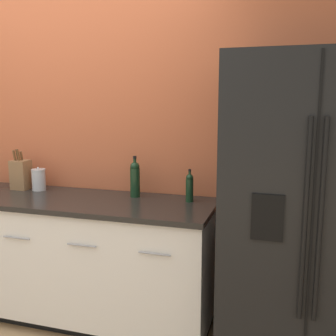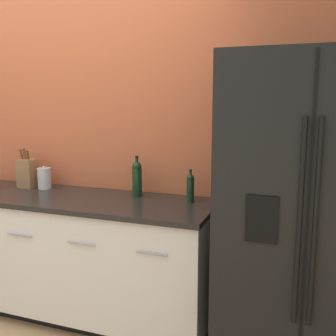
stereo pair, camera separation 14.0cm
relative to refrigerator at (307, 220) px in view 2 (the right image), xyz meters
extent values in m
cube|color=#BC5B38|center=(-1.79, 0.41, 0.38)|extent=(10.00, 0.05, 2.60)
cube|color=black|center=(-1.58, 0.11, -0.88)|extent=(1.97, 0.54, 0.09)
cube|color=white|center=(-1.58, 0.07, -0.44)|extent=(2.01, 0.62, 0.79)
cube|color=black|center=(-1.58, 0.06, -0.03)|extent=(2.03, 0.64, 0.03)
cylinder|color=#99999E|center=(-1.82, -0.25, -0.22)|extent=(0.20, 0.01, 0.01)
cylinder|color=#99999E|center=(-1.34, -0.25, -0.22)|extent=(0.20, 0.01, 0.01)
cylinder|color=#99999E|center=(-0.86, -0.25, -0.22)|extent=(0.20, 0.01, 0.01)
cube|color=black|center=(0.00, 0.00, 0.00)|extent=(0.95, 0.75, 1.85)
cube|color=black|center=(0.00, -0.38, 0.00)|extent=(0.01, 0.01, 1.81)
cylinder|color=black|center=(-0.03, -0.39, 0.09)|extent=(0.02, 0.02, 1.02)
cylinder|color=black|center=(0.04, -0.39, 0.09)|extent=(0.02, 0.02, 1.02)
cube|color=black|center=(-0.21, -0.38, 0.09)|extent=(0.16, 0.01, 0.24)
cube|color=olive|center=(-2.11, 0.21, 0.10)|extent=(0.13, 0.12, 0.23)
cylinder|color=brown|center=(-2.14, 0.23, 0.26)|extent=(0.02, 0.03, 0.09)
cylinder|color=brown|center=(-2.14, 0.19, 0.26)|extent=(0.02, 0.03, 0.08)
cylinder|color=brown|center=(-2.11, 0.23, 0.25)|extent=(0.02, 0.03, 0.07)
cylinder|color=brown|center=(-2.11, 0.19, 0.26)|extent=(0.02, 0.04, 0.09)
cylinder|color=black|center=(-1.16, 0.23, 0.09)|extent=(0.07, 0.07, 0.21)
sphere|color=black|center=(-1.16, 0.23, 0.21)|extent=(0.07, 0.07, 0.07)
cylinder|color=black|center=(-1.16, 0.23, 0.23)|extent=(0.02, 0.02, 0.07)
cylinder|color=black|center=(-1.16, 0.23, 0.28)|extent=(0.03, 0.03, 0.02)
cylinder|color=black|center=(-0.75, 0.20, 0.07)|extent=(0.05, 0.05, 0.16)
sphere|color=black|center=(-0.75, 0.20, 0.16)|extent=(0.05, 0.05, 0.05)
cylinder|color=black|center=(-0.75, 0.20, 0.18)|extent=(0.02, 0.02, 0.05)
cylinder|color=black|center=(-0.75, 0.20, 0.21)|extent=(0.02, 0.02, 0.01)
cylinder|color=#B7B7BA|center=(-1.95, 0.21, 0.07)|extent=(0.10, 0.10, 0.15)
cylinder|color=#B7B7BA|center=(-1.95, 0.21, 0.15)|extent=(0.11, 0.11, 0.01)
sphere|color=#B7B7BA|center=(-1.95, 0.21, 0.16)|extent=(0.02, 0.02, 0.02)
camera|label=1|loc=(-0.15, -2.34, 0.67)|focal=42.00mm
camera|label=2|loc=(-0.01, -2.30, 0.67)|focal=42.00mm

